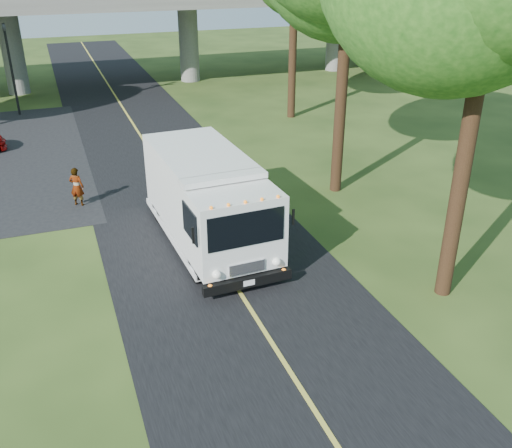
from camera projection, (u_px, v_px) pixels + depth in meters
ground at (279, 355)px, 13.88m from camera, size 120.00×120.00×0.00m
road at (182, 201)px, 22.31m from camera, size 7.00×90.00×0.02m
lane_line at (182, 201)px, 22.30m from camera, size 0.12×90.00×0.01m
overpass at (102, 20)px, 38.90m from camera, size 54.00×10.00×7.30m
traffic_signal at (10, 60)px, 32.55m from camera, size 0.18×0.22×5.20m
step_van at (207, 198)px, 18.51m from camera, size 2.94×7.26×3.00m
pedestrian at (77, 187)px, 21.66m from camera, size 0.67×0.61×1.54m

